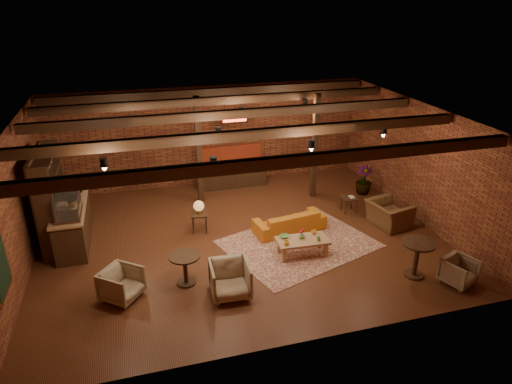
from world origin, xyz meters
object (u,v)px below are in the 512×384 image
object	(u,v)px
side_table_book	(349,199)
plant_tall	(367,153)
armchair_a	(121,283)
armchair_far	(459,270)
coffee_table	(302,241)
armchair_right	(389,210)
sofa	(289,221)
side_table_lamp	(199,208)
round_table_left	(185,264)
round_table_right	(417,254)
armchair_b	(230,278)

from	to	relation	value
side_table_book	plant_tall	world-z (taller)	plant_tall
armchair_a	armchair_far	size ratio (longest dim) A/B	1.13
coffee_table	armchair_right	world-z (taller)	armchair_right
sofa	side_table_lamp	distance (m)	2.41
armchair_far	plant_tall	bearing A→B (deg)	64.39
round_table_left	armchair_far	xyz separation A→B (m)	(5.72, -1.60, -0.15)
side_table_book	round_table_right	world-z (taller)	round_table_right
side_table_lamp	armchair_b	bearing A→B (deg)	-86.86
sofa	armchair_a	world-z (taller)	armchair_a
round_table_right	armchair_far	world-z (taller)	round_table_right
side_table_lamp	coffee_table	bearing A→B (deg)	-40.63
side_table_lamp	round_table_left	distance (m)	2.39
round_table_left	round_table_right	bearing A→B (deg)	-12.46
armchair_a	plant_tall	world-z (taller)	plant_tall
armchair_right	armchair_far	xyz separation A→B (m)	(0.06, -2.80, -0.13)
side_table_lamp	armchair_right	world-z (taller)	armchair_right
armchair_right	armchair_b	bearing A→B (deg)	99.76
side_table_book	armchair_far	world-z (taller)	armchair_far
armchair_b	plant_tall	bearing A→B (deg)	40.18
round_table_right	side_table_book	bearing A→B (deg)	89.29
armchair_a	sofa	bearing A→B (deg)	-28.31
side_table_lamp	armchair_b	world-z (taller)	side_table_lamp
side_table_lamp	armchair_far	distance (m)	6.37
armchair_a	round_table_right	bearing A→B (deg)	-59.58
sofa	side_table_lamp	bearing A→B (deg)	-23.73
armchair_far	round_table_left	bearing A→B (deg)	142.38
side_table_book	armchair_far	size ratio (longest dim) A/B	0.70
armchair_far	sofa	bearing A→B (deg)	108.11
side_table_lamp	plant_tall	bearing A→B (deg)	11.07
side_table_lamp	sofa	bearing A→B (deg)	-15.18
sofa	armchair_right	bearing A→B (deg)	161.68
armchair_a	side_table_lamp	bearing A→B (deg)	-0.75
armchair_far	plant_tall	xyz separation A→B (m)	(0.31, 4.93, 1.03)
armchair_a	side_table_book	distance (m)	6.80
coffee_table	armchair_far	bearing A→B (deg)	-35.13
sofa	armchair_a	bearing A→B (deg)	14.25
side_table_book	round_table_right	size ratio (longest dim) A/B	0.54
round_table_left	armchair_b	size ratio (longest dim) A/B	0.86
coffee_table	armchair_far	size ratio (longest dim) A/B	1.93
armchair_a	side_table_book	xyz separation A→B (m)	(6.36, 2.43, 0.04)
round_table_left	armchair_right	world-z (taller)	armchair_right
side_table_book	armchair_b	bearing A→B (deg)	-144.96
armchair_b	plant_tall	size ratio (longest dim) A/B	0.30
armchair_b	plant_tall	world-z (taller)	plant_tall
coffee_table	armchair_a	size ratio (longest dim) A/B	1.71
armchair_far	armchair_right	bearing A→B (deg)	69.26
armchair_right	round_table_right	world-z (taller)	armchair_right
round_table_left	sofa	bearing A→B (deg)	29.09
side_table_lamp	armchair_right	bearing A→B (deg)	-12.30
round_table_left	armchair_a	distance (m)	1.36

